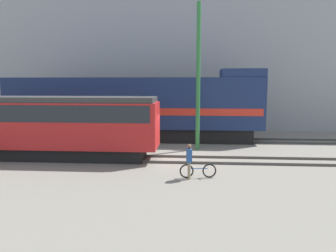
{
  "coord_description": "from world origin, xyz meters",
  "views": [
    {
      "loc": [
        1.24,
        -18.58,
        4.26
      ],
      "look_at": [
        -0.18,
        0.18,
        1.8
      ],
      "focal_mm": 35.0,
      "sensor_mm": 36.0,
      "label": 1
    }
  ],
  "objects_px": {
    "person": "(189,158)",
    "streetcar": "(46,123)",
    "freight_locomotive": "(136,108)",
    "bicycle": "(198,171)",
    "utility_pole_center": "(198,77)"
  },
  "relations": [
    {
      "from": "streetcar",
      "to": "person",
      "type": "height_order",
      "value": "streetcar"
    },
    {
      "from": "bicycle",
      "to": "utility_pole_center",
      "type": "bearing_deg",
      "value": 89.46
    },
    {
      "from": "bicycle",
      "to": "utility_pole_center",
      "type": "distance_m",
      "value": 7.77
    },
    {
      "from": "person",
      "to": "bicycle",
      "type": "bearing_deg",
      "value": 26.68
    },
    {
      "from": "freight_locomotive",
      "to": "utility_pole_center",
      "type": "relative_size",
      "value": 2.04
    },
    {
      "from": "bicycle",
      "to": "person",
      "type": "distance_m",
      "value": 0.77
    },
    {
      "from": "freight_locomotive",
      "to": "streetcar",
      "type": "relative_size",
      "value": 1.49
    },
    {
      "from": "freight_locomotive",
      "to": "bicycle",
      "type": "xyz_separation_m",
      "value": [
        4.51,
        -9.66,
        -2.13
      ]
    },
    {
      "from": "person",
      "to": "streetcar",
      "type": "bearing_deg",
      "value": 156.82
    },
    {
      "from": "utility_pole_center",
      "to": "person",
      "type": "bearing_deg",
      "value": -93.98
    },
    {
      "from": "streetcar",
      "to": "bicycle",
      "type": "distance_m",
      "value": 9.29
    },
    {
      "from": "streetcar",
      "to": "freight_locomotive",
      "type": "bearing_deg",
      "value": 57.87
    },
    {
      "from": "freight_locomotive",
      "to": "streetcar",
      "type": "bearing_deg",
      "value": -122.13
    },
    {
      "from": "streetcar",
      "to": "bicycle",
      "type": "height_order",
      "value": "streetcar"
    },
    {
      "from": "freight_locomotive",
      "to": "person",
      "type": "height_order",
      "value": "freight_locomotive"
    }
  ]
}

